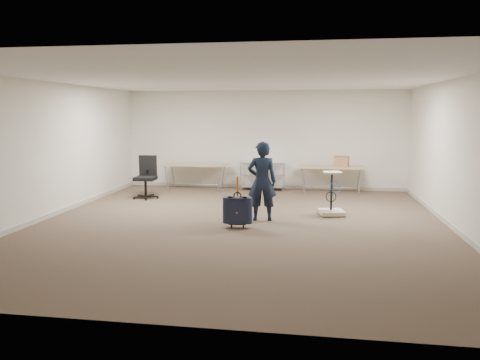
# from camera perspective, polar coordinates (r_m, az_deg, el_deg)

# --- Properties ---
(ground) EXTENTS (9.00, 9.00, 0.00)m
(ground) POSITION_cam_1_polar(r_m,az_deg,el_deg) (9.22, -0.03, -5.37)
(ground) COLOR #4B3A2D
(ground) RESTS_ON ground
(room_shell) EXTENTS (8.00, 9.00, 9.00)m
(room_shell) POSITION_cam_1_polar(r_m,az_deg,el_deg) (10.54, 1.14, -3.38)
(room_shell) COLOR silver
(room_shell) RESTS_ON ground
(folding_table_left) EXTENTS (1.80, 0.75, 0.73)m
(folding_table_left) POSITION_cam_1_polar(r_m,az_deg,el_deg) (13.30, -5.49, 1.72)
(folding_table_left) COLOR #9E8B60
(folding_table_left) RESTS_ON ground
(folding_table_right) EXTENTS (1.80, 0.75, 0.73)m
(folding_table_right) POSITION_cam_1_polar(r_m,az_deg,el_deg) (12.90, 11.09, 1.41)
(folding_table_right) COLOR #9E8B60
(folding_table_right) RESTS_ON ground
(wire_shelf) EXTENTS (1.22, 0.47, 0.80)m
(wire_shelf) POSITION_cam_1_polar(r_m,az_deg,el_deg) (13.24, 2.78, 0.69)
(wire_shelf) COLOR white
(wire_shelf) RESTS_ON ground
(person) EXTENTS (0.63, 0.46, 1.60)m
(person) POSITION_cam_1_polar(r_m,az_deg,el_deg) (9.39, 2.69, -0.16)
(person) COLOR black
(person) RESTS_ON ground
(suitcase) EXTENTS (0.37, 0.23, 0.98)m
(suitcase) POSITION_cam_1_polar(r_m,az_deg,el_deg) (8.84, -0.31, -3.74)
(suitcase) COLOR black
(suitcase) RESTS_ON ground
(office_chair) EXTENTS (0.66, 0.66, 1.08)m
(office_chair) POSITION_cam_1_polar(r_m,az_deg,el_deg) (12.19, -11.37, -0.65)
(office_chair) COLOR black
(office_chair) RESTS_ON ground
(equipment_cart) EXTENTS (0.59, 0.59, 0.93)m
(equipment_cart) POSITION_cam_1_polar(r_m,az_deg,el_deg) (10.16, 11.12, -2.85)
(equipment_cart) COLOR beige
(equipment_cart) RESTS_ON ground
(cardboard_box) EXTENTS (0.43, 0.35, 0.28)m
(cardboard_box) POSITION_cam_1_polar(r_m,az_deg,el_deg) (12.91, 12.25, 2.24)
(cardboard_box) COLOR olive
(cardboard_box) RESTS_ON folding_table_right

